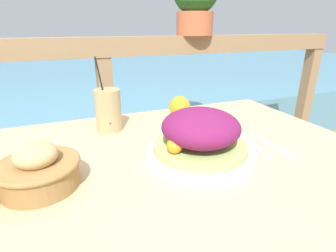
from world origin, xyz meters
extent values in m
cube|color=tan|center=(0.00, 0.00, 0.72)|extent=(1.26, 0.81, 0.04)
cube|color=tan|center=(0.57, 0.34, 0.35)|extent=(0.06, 0.06, 0.70)
cube|color=#937551|center=(0.00, 0.70, 0.97)|extent=(2.80, 0.08, 0.09)
cube|color=#937551|center=(0.00, 0.70, 0.46)|extent=(0.07, 0.07, 0.93)
cube|color=#937551|center=(1.36, 0.70, 0.46)|extent=(0.07, 0.07, 0.93)
cube|color=#568EA8|center=(0.00, 3.20, 0.22)|extent=(12.00, 4.00, 0.44)
cylinder|color=white|center=(0.13, -0.03, 0.75)|extent=(0.29, 0.29, 0.02)
cylinder|color=#A8C66B|center=(0.13, -0.03, 0.77)|extent=(0.25, 0.25, 0.02)
ellipsoid|color=#72194C|center=(0.13, -0.03, 0.82)|extent=(0.21, 0.21, 0.09)
sphere|color=orange|center=(0.21, -0.05, 0.79)|extent=(0.04, 0.04, 0.04)
sphere|color=orange|center=(0.04, -0.05, 0.79)|extent=(0.04, 0.04, 0.04)
cylinder|color=tan|center=(-0.06, 0.26, 0.81)|extent=(0.09, 0.09, 0.14)
cylinder|color=black|center=(-0.07, 0.25, 0.87)|extent=(0.02, 0.08, 0.21)
cylinder|color=olive|center=(-0.26, -0.02, 0.77)|extent=(0.16, 0.16, 0.06)
torus|color=olive|center=(-0.26, -0.02, 0.79)|extent=(0.18, 0.18, 0.01)
ellipsoid|color=tan|center=(-0.26, -0.02, 0.81)|extent=(0.09, 0.09, 0.05)
cylinder|color=#B75B38|center=(0.48, 0.70, 1.08)|extent=(0.19, 0.19, 0.11)
cube|color=silver|center=(0.31, -0.02, 0.74)|extent=(0.04, 0.18, 0.00)
cube|color=silver|center=(0.36, -0.05, 0.74)|extent=(0.02, 0.18, 0.00)
sphere|color=orange|center=(0.21, 0.29, 0.78)|extent=(0.08, 0.08, 0.08)
camera|label=1|loc=(-0.19, -0.59, 1.07)|focal=28.00mm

